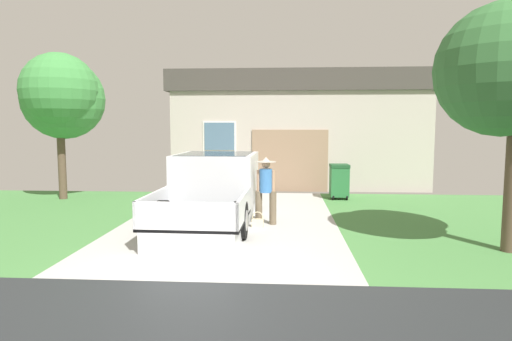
% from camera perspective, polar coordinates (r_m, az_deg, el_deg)
% --- Properties ---
extents(pickup_truck, '(2.14, 5.55, 1.69)m').
position_cam_1_polar(pickup_truck, '(11.01, -5.30, -2.59)').
color(pickup_truck, white).
rests_on(pickup_truck, ground).
extents(person_with_hat, '(0.51, 0.49, 1.64)m').
position_cam_1_polar(person_with_hat, '(10.43, 1.31, -2.33)').
color(person_with_hat, brown).
rests_on(person_with_hat, ground).
extents(handbag, '(0.28, 0.15, 0.37)m').
position_cam_1_polar(handbag, '(10.26, 0.22, -6.83)').
color(handbag, beige).
rests_on(handbag, ground).
extents(house_with_garage, '(9.92, 6.12, 4.45)m').
position_cam_1_polar(house_with_garage, '(18.68, 5.51, 5.42)').
color(house_with_garage, '#B8ACA2').
rests_on(house_with_garage, ground).
extents(front_yard_tree, '(2.62, 2.93, 4.68)m').
position_cam_1_polar(front_yard_tree, '(15.43, -24.25, 8.98)').
color(front_yard_tree, brown).
rests_on(front_yard_tree, ground).
extents(wheeled_trash_bin, '(0.60, 0.72, 1.14)m').
position_cam_1_polar(wheeled_trash_bin, '(14.42, 10.93, -1.27)').
color(wheeled_trash_bin, '#286B38').
rests_on(wheeled_trash_bin, ground).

